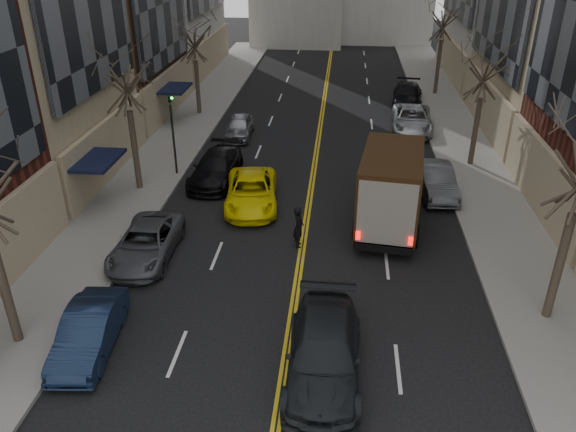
% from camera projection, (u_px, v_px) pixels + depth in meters
% --- Properties ---
extents(sidewalk_left, '(4.00, 66.00, 0.15)m').
position_uv_depth(sidewalk_left, '(174.00, 142.00, 35.19)').
color(sidewalk_left, slate).
rests_on(sidewalk_left, ground).
extents(sidewalk_right, '(4.00, 66.00, 0.15)m').
position_uv_depth(sidewalk_right, '(467.00, 152.00, 33.63)').
color(sidewalk_right, slate).
rests_on(sidewalk_right, ground).
extents(tree_lf_mid, '(3.20, 3.20, 8.91)m').
position_uv_depth(tree_lf_mid, '(123.00, 61.00, 25.98)').
color(tree_lf_mid, '#382D23').
rests_on(tree_lf_mid, sidewalk_left).
extents(tree_lf_far, '(3.20, 3.20, 8.12)m').
position_uv_depth(tree_lf_far, '(193.00, 28.00, 37.71)').
color(tree_lf_far, '#382D23').
rests_on(tree_lf_far, sidewalk_left).
extents(tree_rt_mid, '(3.20, 3.20, 8.32)m').
position_uv_depth(tree_rt_mid, '(487.00, 55.00, 29.06)').
color(tree_rt_mid, '#382D23').
rests_on(tree_rt_mid, sidewalk_right).
extents(tree_rt_far, '(3.20, 3.20, 9.11)m').
position_uv_depth(tree_rt_far, '(445.00, 6.00, 42.03)').
color(tree_rt_far, '#382D23').
rests_on(tree_rt_far, sidewalk_right).
extents(traffic_signal, '(0.29, 0.26, 4.70)m').
position_uv_depth(traffic_signal, '(172.00, 126.00, 29.37)').
color(traffic_signal, black).
rests_on(traffic_signal, sidewalk_left).
extents(ups_truck, '(3.36, 6.94, 3.66)m').
position_uv_depth(ups_truck, '(391.00, 187.00, 24.88)').
color(ups_truck, black).
rests_on(ups_truck, ground).
extents(observer_sedan, '(2.24, 5.49, 1.59)m').
position_uv_depth(observer_sedan, '(324.00, 353.00, 16.81)').
color(observer_sedan, black).
rests_on(observer_sedan, ground).
extents(taxi, '(3.05, 5.50, 1.46)m').
position_uv_depth(taxi, '(251.00, 192.00, 27.10)').
color(taxi, yellow).
rests_on(taxi, ground).
extents(pedestrian, '(0.53, 0.72, 1.84)m').
position_uv_depth(pedestrian, '(298.00, 227.00, 23.56)').
color(pedestrian, black).
rests_on(pedestrian, ground).
extents(parked_lf_b, '(1.86, 4.36, 1.40)m').
position_uv_depth(parked_lf_b, '(89.00, 332.00, 17.85)').
color(parked_lf_b, '#111D36').
rests_on(parked_lf_b, ground).
extents(parked_lf_c, '(2.30, 4.89, 1.35)m').
position_uv_depth(parked_lf_c, '(146.00, 243.00, 22.87)').
color(parked_lf_c, '#4D4E55').
rests_on(parked_lf_c, ground).
extents(parked_lf_d, '(2.42, 5.31, 1.51)m').
position_uv_depth(parked_lf_d, '(216.00, 168.00, 29.71)').
color(parked_lf_d, black).
rests_on(parked_lf_d, ground).
extents(parked_lf_e, '(1.73, 4.05, 1.36)m').
position_uv_depth(parked_lf_e, '(239.00, 127.00, 35.93)').
color(parked_lf_e, '#93959A').
rests_on(parked_lf_e, ground).
extents(parked_rt_a, '(1.89, 4.61, 1.49)m').
position_uv_depth(parked_rt_a, '(436.00, 180.00, 28.27)').
color(parked_rt_a, '#505258').
rests_on(parked_rt_a, ground).
extents(parked_rt_b, '(2.89, 5.70, 1.54)m').
position_uv_depth(parked_rt_b, '(412.00, 119.00, 37.03)').
color(parked_rt_b, '#AEB2B6').
rests_on(parked_rt_b, ground).
extents(parked_rt_c, '(2.67, 5.43, 1.52)m').
position_uv_depth(parked_rt_c, '(407.00, 95.00, 42.36)').
color(parked_rt_c, black).
rests_on(parked_rt_c, ground).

